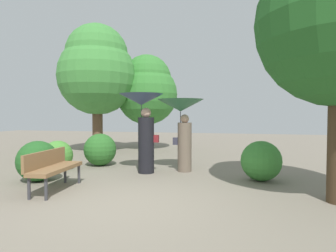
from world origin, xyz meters
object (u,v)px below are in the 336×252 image
Objects in this scene: tree_near_left at (147,89)px; tree_mid_left at (97,70)px; person_left at (143,118)px; park_bench at (53,166)px; person_right at (182,117)px.

tree_mid_left is at bearing -143.12° from tree_near_left.
park_bench is (-1.24, -2.19, -0.99)m from person_left.
park_bench is 6.90m from tree_mid_left.
tree_near_left is (-2.50, 4.55, 1.20)m from person_right.
person_right is at bearing -37.01° from tree_mid_left.
person_left is at bearing 107.70° from person_right.
tree_near_left is at bearing 21.21° from person_right.
tree_near_left is (-1.54, 5.00, 1.22)m from person_left.
person_left reaches higher than park_bench.
park_bench is at bearing -70.65° from tree_mid_left.
park_bench is (-2.21, -2.65, -1.01)m from person_right.
person_right reaches higher than park_bench.
tree_mid_left is (-1.77, -1.33, 0.76)m from tree_near_left.
park_bench is 7.54m from tree_near_left.
person_left is at bearing -35.14° from park_bench.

